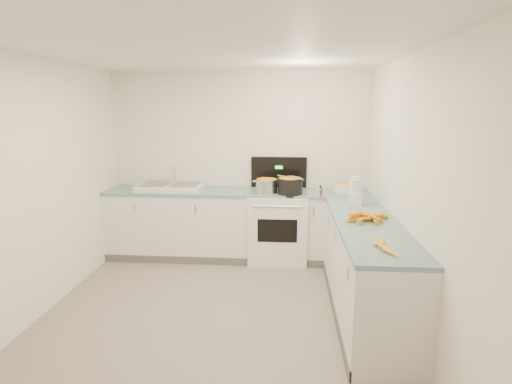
# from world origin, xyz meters

# --- Properties ---
(floor) EXTENTS (3.50, 4.00, 0.00)m
(floor) POSITION_xyz_m (0.00, 0.00, 0.00)
(floor) COLOR gray
(floor) RESTS_ON ground
(ceiling) EXTENTS (3.50, 4.00, 0.00)m
(ceiling) POSITION_xyz_m (0.00, 0.00, 2.50)
(ceiling) COLOR white
(ceiling) RESTS_ON ground
(wall_back) EXTENTS (3.50, 0.00, 2.50)m
(wall_back) POSITION_xyz_m (0.00, 2.00, 1.25)
(wall_back) COLOR white
(wall_back) RESTS_ON ground
(wall_front) EXTENTS (3.50, 0.00, 2.50)m
(wall_front) POSITION_xyz_m (0.00, -2.00, 1.25)
(wall_front) COLOR white
(wall_front) RESTS_ON ground
(wall_left) EXTENTS (0.00, 4.00, 2.50)m
(wall_left) POSITION_xyz_m (-1.75, 0.00, 1.25)
(wall_left) COLOR white
(wall_left) RESTS_ON ground
(wall_right) EXTENTS (0.00, 4.00, 2.50)m
(wall_right) POSITION_xyz_m (1.75, 0.00, 1.25)
(wall_right) COLOR white
(wall_right) RESTS_ON ground
(counter_back) EXTENTS (3.50, 0.62, 0.94)m
(counter_back) POSITION_xyz_m (0.00, 1.70, 0.47)
(counter_back) COLOR white
(counter_back) RESTS_ON ground
(counter_right) EXTENTS (0.62, 2.20, 0.94)m
(counter_right) POSITION_xyz_m (1.45, 0.30, 0.47)
(counter_right) COLOR white
(counter_right) RESTS_ON ground
(stove) EXTENTS (0.76, 0.65, 1.36)m
(stove) POSITION_xyz_m (0.55, 1.69, 0.47)
(stove) COLOR white
(stove) RESTS_ON ground
(sink) EXTENTS (0.86, 0.52, 0.31)m
(sink) POSITION_xyz_m (-0.90, 1.70, 0.98)
(sink) COLOR white
(sink) RESTS_ON counter_back
(steel_pot) EXTENTS (0.33, 0.33, 0.20)m
(steel_pot) POSITION_xyz_m (0.40, 1.56, 1.02)
(steel_pot) COLOR silver
(steel_pot) RESTS_ON stove
(black_pot) EXTENTS (0.40, 0.40, 0.22)m
(black_pot) POSITION_xyz_m (0.70, 1.54, 1.03)
(black_pot) COLOR black
(black_pot) RESTS_ON stove
(wooden_spoon) EXTENTS (0.34, 0.28, 0.02)m
(wooden_spoon) POSITION_xyz_m (0.70, 1.54, 1.15)
(wooden_spoon) COLOR #AD7A47
(wooden_spoon) RESTS_ON black_pot
(mixing_bowl) EXTENTS (0.26, 0.26, 0.12)m
(mixing_bowl) POSITION_xyz_m (1.40, 1.68, 1.00)
(mixing_bowl) COLOR white
(mixing_bowl) RESTS_ON counter_back
(extract_bottle) EXTENTS (0.04, 0.04, 0.10)m
(extract_bottle) POSITION_xyz_m (1.08, 1.47, 0.99)
(extract_bottle) COLOR #593319
(extract_bottle) RESTS_ON counter_back
(spice_jar) EXTENTS (0.04, 0.04, 0.08)m
(spice_jar) POSITION_xyz_m (1.06, 1.46, 0.98)
(spice_jar) COLOR #E5B266
(spice_jar) RESTS_ON counter_back
(food_processor) EXTENTS (0.19, 0.22, 0.32)m
(food_processor) POSITION_xyz_m (1.43, 1.03, 1.08)
(food_processor) COLOR white
(food_processor) RESTS_ON counter_right
(carrot_pile) EXTENTS (0.47, 0.35, 0.09)m
(carrot_pile) POSITION_xyz_m (1.44, 0.36, 0.97)
(carrot_pile) COLOR orange
(carrot_pile) RESTS_ON counter_right
(peeled_carrots) EXTENTS (0.17, 0.43, 0.04)m
(peeled_carrots) POSITION_xyz_m (1.42, -0.47, 0.96)
(peeled_carrots) COLOR #FFA526
(peeled_carrots) RESTS_ON counter_right
(peelings) EXTENTS (0.22, 0.23, 0.01)m
(peelings) POSITION_xyz_m (-1.08, 1.72, 1.02)
(peelings) COLOR tan
(peelings) RESTS_ON sink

